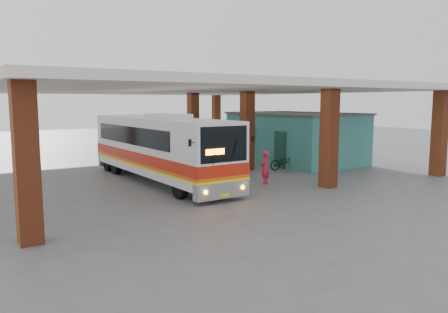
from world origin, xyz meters
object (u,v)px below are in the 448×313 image
motorcycle (285,162)px  coach_bus (159,148)px  pedestrian (265,168)px  red_chair (229,154)px

motorcycle → coach_bus: bearing=97.5°
pedestrian → coach_bus: bearing=-71.6°
coach_bus → red_chair: 8.63m
coach_bus → motorcycle: size_ratio=6.40×
motorcycle → red_chair: motorcycle is taller
motorcycle → red_chair: bearing=14.1°
motorcycle → red_chair: size_ratio=2.31×
pedestrian → red_chair: bearing=-143.8°
pedestrian → red_chair: size_ratio=2.01×
pedestrian → red_chair: pedestrian is taller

